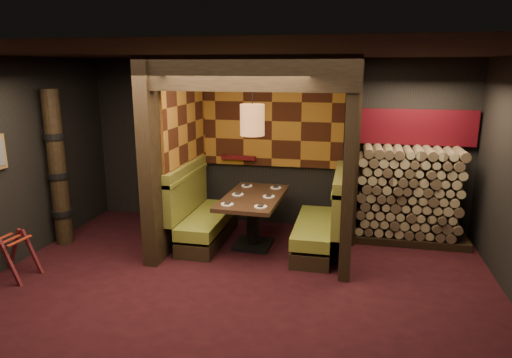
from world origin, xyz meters
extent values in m
cube|color=black|center=(0.00, 0.00, -0.01)|extent=(6.50, 5.50, 0.02)
cube|color=black|center=(0.00, 0.00, 2.86)|extent=(6.50, 5.50, 0.02)
cube|color=black|center=(0.00, 2.76, 1.43)|extent=(6.50, 0.02, 2.85)
cube|color=black|center=(0.00, -2.76, 1.43)|extent=(6.50, 0.02, 2.85)
cube|color=black|center=(-1.35, 1.65, 1.43)|extent=(0.20, 2.20, 2.85)
cube|color=black|center=(1.30, 1.70, 1.43)|extent=(0.15, 2.10, 2.85)
cube|color=black|center=(-0.02, 0.70, 2.63)|extent=(2.85, 0.18, 0.44)
cube|color=#9A5F1C|center=(-0.02, 2.71, 1.82)|extent=(2.40, 0.06, 1.55)
cube|color=#9A5F1C|center=(-1.23, 1.82, 1.85)|extent=(0.04, 1.85, 1.45)
cube|color=#540D11|center=(-0.60, 2.65, 1.18)|extent=(0.60, 0.12, 0.07)
cube|color=black|center=(-0.85, 1.65, 0.11)|extent=(0.55, 1.60, 0.22)
cube|color=olive|center=(-0.85, 1.65, 0.36)|extent=(0.55, 1.60, 0.18)
cube|color=#4F5C25|center=(-1.19, 1.65, 0.75)|extent=(0.12, 1.60, 0.78)
cube|color=olive|center=(-1.19, 1.65, 1.10)|extent=(0.15, 1.60, 0.06)
cube|color=black|center=(0.82, 1.65, 0.11)|extent=(0.55, 1.60, 0.22)
cube|color=olive|center=(0.82, 1.65, 0.36)|extent=(0.55, 1.60, 0.18)
cube|color=#4F5C25|center=(1.16, 1.65, 0.75)|extent=(0.12, 1.60, 0.78)
cube|color=olive|center=(1.16, 1.65, 1.10)|extent=(0.15, 1.60, 0.06)
cube|color=black|center=(-0.11, 1.59, 0.03)|extent=(0.57, 0.57, 0.06)
cylinder|color=black|center=(-0.11, 1.59, 0.38)|extent=(0.20, 0.20, 0.75)
cube|color=#332013|center=(-0.11, 1.59, 0.78)|extent=(0.89, 1.57, 0.06)
cylinder|color=white|center=(-0.36, 1.07, 0.82)|extent=(0.18, 0.18, 0.01)
cube|color=black|center=(-0.36, 1.07, 0.84)|extent=(0.07, 0.11, 0.02)
cylinder|color=white|center=(0.12, 1.05, 0.82)|extent=(0.18, 0.18, 0.01)
cube|color=black|center=(0.12, 1.05, 0.84)|extent=(0.07, 0.11, 0.02)
cylinder|color=white|center=(-0.35, 1.60, 0.82)|extent=(0.18, 0.18, 0.01)
cube|color=black|center=(-0.35, 1.60, 0.84)|extent=(0.07, 0.11, 0.02)
cylinder|color=white|center=(0.14, 1.58, 0.82)|extent=(0.18, 0.18, 0.01)
cube|color=black|center=(0.14, 1.58, 0.84)|extent=(0.07, 0.11, 0.02)
cylinder|color=white|center=(-0.33, 2.12, 0.82)|extent=(0.18, 0.18, 0.01)
cube|color=black|center=(-0.33, 2.12, 0.84)|extent=(0.07, 0.11, 0.02)
cylinder|color=white|center=(0.15, 2.11, 0.82)|extent=(0.18, 0.18, 0.01)
cube|color=black|center=(0.15, 2.11, 0.84)|extent=(0.07, 0.11, 0.02)
cylinder|color=brown|center=(-0.11, 1.54, 1.96)|extent=(0.35, 0.35, 0.45)
sphere|color=#FFC672|center=(-0.11, 1.54, 1.96)|extent=(0.18, 0.18, 0.18)
cylinder|color=black|center=(-0.11, 1.54, 2.52)|extent=(0.02, 0.02, 0.66)
cube|color=#4C1417|center=(-2.83, -0.32, 0.28)|extent=(0.29, 0.06, 0.65)
cube|color=#4C1417|center=(-3.11, 0.08, 0.28)|extent=(0.29, 0.06, 0.65)
cube|color=#4C1417|center=(-2.81, 0.06, 0.28)|extent=(0.29, 0.06, 0.65)
cube|color=maroon|center=(-3.12, -0.11, 0.52)|extent=(0.07, 0.40, 0.01)
cube|color=maroon|center=(-2.97, -0.12, 0.52)|extent=(0.07, 0.40, 0.01)
cube|color=maroon|center=(-2.82, -0.13, 0.52)|extent=(0.07, 0.40, 0.01)
cylinder|color=black|center=(-3.05, 1.10, 1.20)|extent=(0.26, 0.26, 2.40)
cylinder|color=black|center=(-3.05, 1.10, 0.50)|extent=(0.31, 0.31, 0.09)
cylinder|color=black|center=(-3.05, 1.10, 1.10)|extent=(0.31, 0.31, 0.09)
cylinder|color=black|center=(-3.05, 1.10, 1.70)|extent=(0.31, 0.31, 0.09)
cube|color=black|center=(2.29, 2.35, 0.06)|extent=(1.73, 0.70, 0.12)
cube|color=brown|center=(2.29, 2.35, 0.81)|extent=(1.73, 0.70, 1.38)
cube|color=maroon|center=(2.29, 2.68, 1.78)|extent=(1.83, 0.10, 0.56)
cube|color=black|center=(1.39, 1.96, 1.43)|extent=(0.08, 0.08, 2.85)
camera|label=1|loc=(1.34, -4.87, 2.71)|focal=32.00mm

